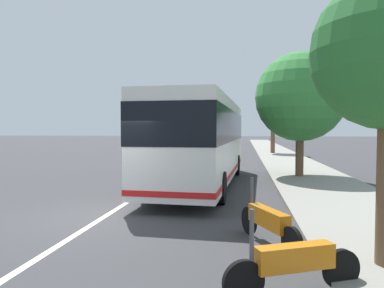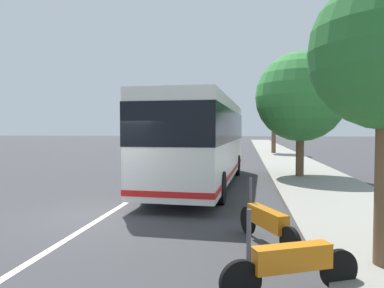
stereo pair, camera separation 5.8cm
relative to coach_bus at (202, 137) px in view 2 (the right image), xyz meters
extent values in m
plane|color=#38383A|center=(-5.58, 1.92, -1.96)|extent=(220.00, 220.00, 0.00)
cube|color=gray|center=(4.42, -4.68, -1.89)|extent=(110.00, 3.60, 0.14)
cube|color=silver|center=(4.42, 1.92, -1.95)|extent=(110.00, 0.16, 0.01)
cube|color=silver|center=(0.00, 0.00, -0.09)|extent=(10.91, 3.00, 3.04)
cube|color=black|center=(0.00, 0.00, 0.46)|extent=(10.95, 3.05, 1.19)
cube|color=red|center=(0.00, 0.00, -1.36)|extent=(10.94, 3.04, 0.16)
cylinder|color=black|center=(3.51, 0.97, -1.46)|extent=(1.01, 0.35, 1.00)
cylinder|color=black|center=(3.40, -1.31, -1.46)|extent=(1.01, 0.35, 1.00)
cylinder|color=black|center=(-3.40, 1.31, -1.46)|extent=(1.01, 0.35, 1.00)
cylinder|color=black|center=(-3.51, -0.97, -1.46)|extent=(1.01, 0.35, 1.00)
cylinder|color=black|center=(-9.62, -1.67, -1.67)|extent=(0.31, 0.56, 0.58)
cylinder|color=black|center=(-9.00, -3.04, -1.67)|extent=(0.31, 0.56, 0.58)
cube|color=orange|center=(-9.31, -2.35, -1.42)|extent=(0.68, 1.13, 0.34)
cylinder|color=#4C4C51|center=(-9.57, -1.77, -1.07)|extent=(0.06, 0.06, 0.70)
cylinder|color=black|center=(-6.49, -1.78, -1.66)|extent=(0.57, 0.33, 0.59)
cylinder|color=black|center=(-7.96, -2.50, -1.66)|extent=(0.57, 0.33, 0.59)
cube|color=orange|center=(-7.22, -2.14, -1.41)|extent=(1.21, 0.75, 0.35)
cylinder|color=#4C4C51|center=(-6.60, -1.84, -1.06)|extent=(0.06, 0.06, 0.70)
cube|color=gray|center=(36.08, 3.46, -1.41)|extent=(4.64, 1.96, 0.74)
cube|color=black|center=(36.06, 3.46, -0.75)|extent=(2.18, 1.73, 0.58)
cylinder|color=black|center=(34.54, 2.70, -1.64)|extent=(0.65, 0.24, 0.64)
cylinder|color=black|center=(34.60, 4.34, -1.64)|extent=(0.65, 0.24, 0.64)
cylinder|color=black|center=(37.56, 2.59, -1.64)|extent=(0.65, 0.24, 0.64)
cylinder|color=black|center=(37.62, 4.23, -1.64)|extent=(0.65, 0.24, 0.64)
cube|color=black|center=(22.15, 3.85, -1.43)|extent=(4.03, 2.08, 0.70)
cube|color=black|center=(22.35, 3.87, -0.82)|extent=(2.18, 1.80, 0.52)
cylinder|color=black|center=(20.93, 2.94, -1.64)|extent=(0.65, 0.27, 0.64)
cylinder|color=black|center=(20.81, 4.57, -1.64)|extent=(0.65, 0.27, 0.64)
cylinder|color=black|center=(23.50, 3.13, -1.64)|extent=(0.65, 0.27, 0.64)
cylinder|color=black|center=(23.38, 4.76, -1.64)|extent=(0.65, 0.27, 0.64)
cylinder|color=brown|center=(2.50, -4.21, -0.69)|extent=(0.36, 0.36, 2.54)
sphere|color=#337F38|center=(2.50, -4.21, 1.81)|extent=(4.08, 4.08, 4.08)
cylinder|color=brown|center=(18.57, -4.29, 0.22)|extent=(0.39, 0.39, 4.36)
sphere|color=#1E5B26|center=(18.57, -4.29, 3.31)|extent=(3.02, 3.02, 3.02)
camera|label=1|loc=(-14.16, -1.66, 0.32)|focal=32.90mm
camera|label=2|loc=(-14.16, -1.71, 0.32)|focal=32.90mm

